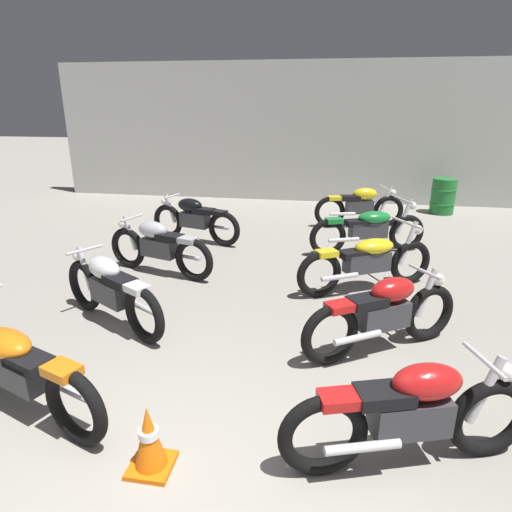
% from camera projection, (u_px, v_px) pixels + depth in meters
% --- Properties ---
extents(back_wall, '(13.24, 0.24, 3.60)m').
position_uv_depth(back_wall, '(297.00, 133.00, 11.88)').
color(back_wall, '#B2B2AD').
rests_on(back_wall, ground).
extents(motorcycle_left_row_0, '(2.07, 0.98, 0.97)m').
position_uv_depth(motorcycle_left_row_0, '(15.00, 366.00, 3.83)').
color(motorcycle_left_row_0, black).
rests_on(motorcycle_left_row_0, ground).
extents(motorcycle_left_row_1, '(1.74, 1.11, 0.88)m').
position_uv_depth(motorcycle_left_row_1, '(111.00, 289.00, 5.38)').
color(motorcycle_left_row_1, black).
rests_on(motorcycle_left_row_1, ground).
extents(motorcycle_left_row_2, '(1.91, 0.73, 0.88)m').
position_uv_depth(motorcycle_left_row_2, '(159.00, 246.00, 6.99)').
color(motorcycle_left_row_2, black).
rests_on(motorcycle_left_row_2, ground).
extents(motorcycle_left_row_3, '(1.92, 0.72, 0.88)m').
position_uv_depth(motorcycle_left_row_3, '(195.00, 219.00, 8.62)').
color(motorcycle_left_row_3, black).
rests_on(motorcycle_left_row_3, ground).
extents(motorcycle_right_row_0, '(1.91, 0.76, 0.88)m').
position_uv_depth(motorcycle_right_row_0, '(412.00, 413.00, 3.25)').
color(motorcycle_right_row_0, black).
rests_on(motorcycle_right_row_0, ground).
extents(motorcycle_right_row_1, '(1.72, 1.15, 0.88)m').
position_uv_depth(motorcycle_right_row_1, '(384.00, 313.00, 4.78)').
color(motorcycle_right_row_1, black).
rests_on(motorcycle_right_row_1, ground).
extents(motorcycle_right_row_2, '(1.96, 1.17, 0.97)m').
position_uv_depth(motorcycle_right_row_2, '(368.00, 261.00, 6.37)').
color(motorcycle_right_row_2, black).
rests_on(motorcycle_right_row_2, ground).
extents(motorcycle_right_row_3, '(2.07, 0.97, 0.97)m').
position_uv_depth(motorcycle_right_row_3, '(369.00, 229.00, 7.95)').
color(motorcycle_right_row_3, black).
rests_on(motorcycle_right_row_3, ground).
extents(motorcycle_right_row_4, '(1.94, 0.68, 0.88)m').
position_uv_depth(motorcycle_right_row_4, '(360.00, 206.00, 9.68)').
color(motorcycle_right_row_4, black).
rests_on(motorcycle_right_row_4, ground).
extents(oil_drum, '(0.59, 0.59, 0.85)m').
position_uv_depth(oil_drum, '(443.00, 196.00, 10.81)').
color(oil_drum, '#1E722D').
rests_on(oil_drum, ground).
extents(traffic_cone, '(0.32, 0.32, 0.54)m').
position_uv_depth(traffic_cone, '(149.00, 439.00, 3.27)').
color(traffic_cone, orange).
rests_on(traffic_cone, ground).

